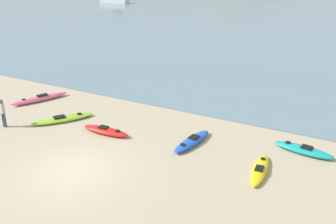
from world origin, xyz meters
name	(u,v)px	position (x,y,z in m)	size (l,w,h in m)	color
ground_plane	(73,171)	(0.00, 0.00, 0.00)	(400.00, 400.00, 0.00)	tan
bay_water	(288,18)	(0.00, 43.01, 0.03)	(160.00, 70.00, 0.06)	slate
kayak_on_sand_0	(303,150)	(8.41, 6.18, 0.16)	(2.83, 1.10, 0.37)	teal
kayak_on_sand_1	(192,141)	(3.47, 4.61, 0.15)	(1.10, 2.93, 0.35)	blue
kayak_on_sand_2	(106,131)	(-0.90, 3.60, 0.16)	(2.65, 0.71, 0.37)	red
kayak_on_sand_3	(40,98)	(-7.23, 5.46, 0.17)	(2.06, 3.43, 0.38)	#E5668C
kayak_on_sand_4	(63,119)	(-3.93, 3.80, 0.13)	(2.62, 3.15, 0.30)	#8CCC2D
kayak_on_sand_5	(260,170)	(7.08, 3.57, 0.13)	(0.86, 2.79, 0.31)	yellow
person_near_foreground	(3,111)	(-6.12, 1.79, 0.89)	(0.32, 0.21, 1.56)	#384260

